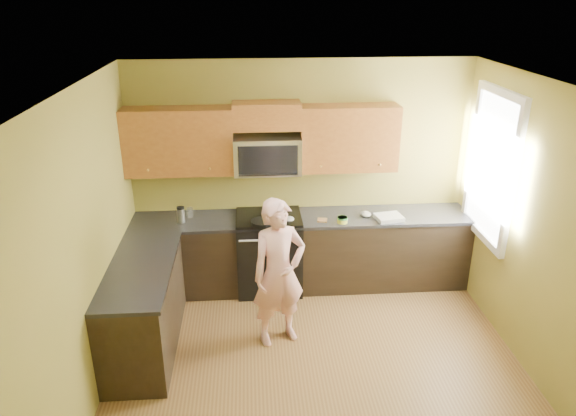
{
  "coord_description": "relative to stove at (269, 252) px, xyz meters",
  "views": [
    {
      "loc": [
        -0.6,
        -4.02,
        3.42
      ],
      "look_at": [
        -0.2,
        1.3,
        1.2
      ],
      "focal_mm": 33.15,
      "sensor_mm": 36.0,
      "label": 1
    }
  ],
  "objects": [
    {
      "name": "wall_left",
      "position": [
        -1.6,
        -1.68,
        0.88
      ],
      "size": [
        0.0,
        4.0,
        4.0
      ],
      "primitive_type": "plane",
      "rotation": [
        1.57,
        0.0,
        1.57
      ],
      "color": "olive",
      "rests_on": "ground"
    },
    {
      "name": "floor",
      "position": [
        0.4,
        -1.68,
        -0.47
      ],
      "size": [
        4.0,
        4.0,
        0.0
      ],
      "primitive_type": "plane",
      "color": "brown",
      "rests_on": "ground"
    },
    {
      "name": "microwave",
      "position": [
        0.0,
        0.12,
        0.97
      ],
      "size": [
        0.76,
        0.4,
        0.42
      ],
      "primitive_type": null,
      "color": "silver",
      "rests_on": "wall_back"
    },
    {
      "name": "upper_cab_over_mw",
      "position": [
        0.0,
        0.16,
        1.62
      ],
      "size": [
        0.76,
        0.33,
        0.3
      ],
      "primitive_type": "cube",
      "color": "brown",
      "rests_on": "wall_back"
    },
    {
      "name": "stove",
      "position": [
        0.0,
        0.0,
        0.0
      ],
      "size": [
        0.76,
        0.65,
        0.95
      ],
      "primitive_type": null,
      "color": "black",
      "rests_on": "floor"
    },
    {
      "name": "dish_towel",
      "position": [
        1.4,
        -0.14,
        0.47
      ],
      "size": [
        0.34,
        0.29,
        0.05
      ],
      "primitive_type": "cube",
      "rotation": [
        0.0,
        0.0,
        0.17
      ],
      "color": "white",
      "rests_on": "countertop_back"
    },
    {
      "name": "upper_cab_left",
      "position": [
        -0.99,
        0.16,
        0.97
      ],
      "size": [
        1.22,
        0.33,
        0.75
      ],
      "primitive_type": null,
      "color": "brown",
      "rests_on": "wall_back"
    },
    {
      "name": "frying_pan",
      "position": [
        -0.08,
        -0.26,
        0.47
      ],
      "size": [
        0.36,
        0.5,
        0.06
      ],
      "primitive_type": null,
      "rotation": [
        0.0,
        0.0,
        0.25
      ],
      "color": "black",
      "rests_on": "stove"
    },
    {
      "name": "wall_right",
      "position": [
        2.4,
        -1.68,
        0.88
      ],
      "size": [
        0.0,
        4.0,
        4.0
      ],
      "primitive_type": "plane",
      "rotation": [
        1.57,
        0.0,
        -1.57
      ],
      "color": "olive",
      "rests_on": "ground"
    },
    {
      "name": "travel_mug",
      "position": [
        -1.01,
        -0.04,
        0.45
      ],
      "size": [
        0.11,
        0.11,
        0.19
      ],
      "primitive_type": null,
      "rotation": [
        0.0,
        0.0,
        0.37
      ],
      "color": "silver",
      "rests_on": "countertop_back"
    },
    {
      "name": "wall_back",
      "position": [
        0.4,
        0.32,
        0.88
      ],
      "size": [
        4.0,
        0.0,
        4.0
      ],
      "primitive_type": "plane",
      "rotation": [
        1.57,
        0.0,
        0.0
      ],
      "color": "olive",
      "rests_on": "ground"
    },
    {
      "name": "cabinet_back_run",
      "position": [
        0.4,
        0.02,
        -0.03
      ],
      "size": [
        4.0,
        0.6,
        0.88
      ],
      "primitive_type": "cube",
      "color": "black",
      "rests_on": "floor"
    },
    {
      "name": "napkin_a",
      "position": [
        0.24,
        -0.11,
        0.48
      ],
      "size": [
        0.14,
        0.15,
        0.06
      ],
      "primitive_type": "ellipsoid",
      "rotation": [
        0.0,
        0.0,
        -0.31
      ],
      "color": "silver",
      "rests_on": "countertop_back"
    },
    {
      "name": "countertop_back",
      "position": [
        0.4,
        0.01,
        0.43
      ],
      "size": [
        4.0,
        0.62,
        0.04
      ],
      "primitive_type": "cube",
      "color": "black",
      "rests_on": "cabinet_back_run"
    },
    {
      "name": "cabinet_left_run",
      "position": [
        -1.3,
        -1.08,
        -0.03
      ],
      "size": [
        0.6,
        1.6,
        0.88
      ],
      "primitive_type": "cube",
      "color": "black",
      "rests_on": "floor"
    },
    {
      "name": "toast_slice",
      "position": [
        0.62,
        -0.12,
        0.45
      ],
      "size": [
        0.13,
        0.13,
        0.01
      ],
      "primitive_type": "cube",
      "rotation": [
        0.0,
        0.0,
        -0.19
      ],
      "color": "#B27F47",
      "rests_on": "countertop_back"
    },
    {
      "name": "upper_cab_right",
      "position": [
        0.94,
        0.16,
        0.97
      ],
      "size": [
        1.12,
        0.33,
        0.75
      ],
      "primitive_type": null,
      "color": "brown",
      "rests_on": "wall_back"
    },
    {
      "name": "napkin_b",
      "position": [
        1.14,
        -0.04,
        0.48
      ],
      "size": [
        0.13,
        0.14,
        0.07
      ],
      "primitive_type": "ellipsoid",
      "rotation": [
        0.0,
        0.0,
        -0.1
      ],
      "color": "silver",
      "rests_on": "countertop_back"
    },
    {
      "name": "woman",
      "position": [
        0.06,
        -1.06,
        0.31
      ],
      "size": [
        0.67,
        0.55,
        1.56
      ],
      "primitive_type": "imported",
      "rotation": [
        0.0,
        0.0,
        0.36
      ],
      "color": "#F07978",
      "rests_on": "floor"
    },
    {
      "name": "glass_b",
      "position": [
        -0.92,
        0.09,
        0.51
      ],
      "size": [
        0.09,
        0.09,
        0.12
      ],
      "primitive_type": "cylinder",
      "rotation": [
        0.0,
        0.0,
        0.33
      ],
      "color": "silver",
      "rests_on": "countertop_back"
    },
    {
      "name": "window",
      "position": [
        2.38,
        -0.48,
        1.17
      ],
      "size": [
        0.06,
        1.06,
        1.66
      ],
      "primitive_type": null,
      "color": "white",
      "rests_on": "wall_right"
    },
    {
      "name": "countertop_left",
      "position": [
        -1.29,
        -1.08,
        0.43
      ],
      "size": [
        0.62,
        1.6,
        0.04
      ],
      "primitive_type": "cube",
      "color": "black",
      "rests_on": "cabinet_left_run"
    },
    {
      "name": "ceiling",
      "position": [
        0.4,
        -1.68,
        2.23
      ],
      "size": [
        4.0,
        4.0,
        0.0
      ],
      "primitive_type": "plane",
      "rotation": [
        3.14,
        0.0,
        0.0
      ],
      "color": "white",
      "rests_on": "ground"
    },
    {
      "name": "butter_tub",
      "position": [
        0.84,
        -0.19,
        0.45
      ],
      "size": [
        0.15,
        0.15,
        0.09
      ],
      "primitive_type": null,
      "rotation": [
        0.0,
        0.0,
        0.26
      ],
      "color": "#FDFA42",
      "rests_on": "countertop_back"
    }
  ]
}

